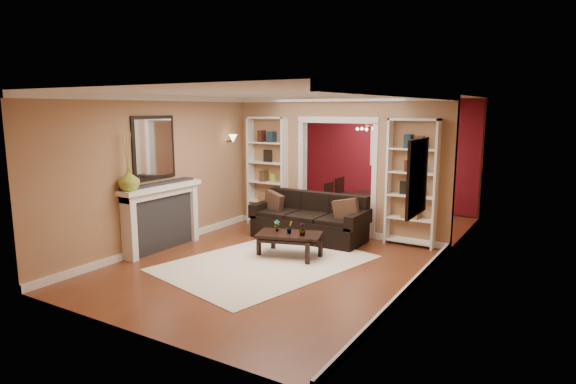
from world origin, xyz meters
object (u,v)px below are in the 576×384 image
Objects in this scene: sofa at (309,217)px; bookshelf_left at (268,172)px; coffee_table at (289,245)px; fireplace at (163,218)px; bookshelf_right at (412,183)px; dining_table at (365,207)px.

bookshelf_left reaches higher than sofa.
fireplace is (-2.11, -0.80, 0.38)m from coffee_table.
bookshelf_left and bookshelf_right have the same top height.
sofa is 0.96× the size of bookshelf_right.
fireplace is at bearing -102.05° from bookshelf_left.
coffee_table is 0.46× the size of bookshelf_right.
sofa is at bearing -161.96° from bookshelf_right.
bookshelf_left is at bearing 114.54° from coffee_table.
sofa is at bearing 173.86° from dining_table.
dining_table is (1.56, 1.65, -0.89)m from bookshelf_left.
fireplace is at bearing -176.91° from coffee_table.
sofa is 2.70m from fireplace.
coffee_table is 3.37m from dining_table.
fireplace reaches higher than sofa.
bookshelf_right is at bearing 34.80° from fireplace.
coffee_table is 2.29m from fireplace.
bookshelf_right is at bearing 18.04° from sofa.
fireplace is at bearing -145.20° from bookshelf_right.
bookshelf_left is at bearing 156.26° from sofa.
dining_table is (2.10, 4.18, -0.32)m from fireplace.
fireplace is 1.15× the size of dining_table.
bookshelf_right reaches higher than sofa.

